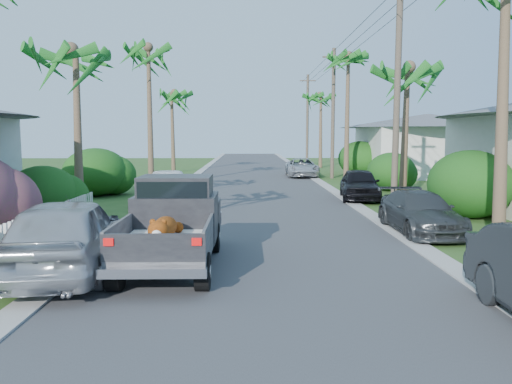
{
  "coord_description": "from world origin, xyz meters",
  "views": [
    {
      "loc": [
        -0.37,
        -7.09,
        3.03
      ],
      "look_at": [
        -0.13,
        7.2,
        1.4
      ],
      "focal_mm": 35.0,
      "sensor_mm": 36.0,
      "label": 1
    }
  ],
  "objects_px": {
    "parked_car_rf": "(359,184)",
    "palm_r_c": "(348,57)",
    "palm_r_d": "(321,95)",
    "utility_pole_d": "(307,119)",
    "palm_l_d": "(172,93)",
    "utility_pole_c": "(333,113)",
    "parked_car_rm": "(420,213)",
    "pickup_truck": "(175,221)",
    "utility_pole_b": "(397,96)",
    "palm_r_b": "(407,68)",
    "parked_car_rd": "(302,168)",
    "house_right_far": "(427,148)",
    "palm_l_b": "(74,51)",
    "parked_car_ln": "(67,236)",
    "parked_car_lf": "(168,186)",
    "palm_l_c": "(148,49)"
  },
  "relations": [
    {
      "from": "parked_car_rf",
      "to": "palm_r_c",
      "type": "distance_m",
      "value": 12.32
    },
    {
      "from": "palm_r_d",
      "to": "utility_pole_d",
      "type": "height_order",
      "value": "utility_pole_d"
    },
    {
      "from": "palm_r_c",
      "to": "palm_r_d",
      "type": "distance_m",
      "value": 14.07
    },
    {
      "from": "palm_l_d",
      "to": "utility_pole_c",
      "type": "bearing_deg",
      "value": -26.38
    },
    {
      "from": "parked_car_rm",
      "to": "utility_pole_d",
      "type": "distance_m",
      "value": 35.06
    },
    {
      "from": "parked_car_rm",
      "to": "pickup_truck",
      "type": "bearing_deg",
      "value": -154.45
    },
    {
      "from": "utility_pole_b",
      "to": "palm_r_b",
      "type": "bearing_deg",
      "value": 63.43
    },
    {
      "from": "parked_car_rf",
      "to": "parked_car_rd",
      "type": "bearing_deg",
      "value": 103.38
    },
    {
      "from": "house_right_far",
      "to": "utility_pole_c",
      "type": "bearing_deg",
      "value": -164.88
    },
    {
      "from": "parked_car_rm",
      "to": "palm_l_b",
      "type": "bearing_deg",
      "value": 161.05
    },
    {
      "from": "parked_car_rm",
      "to": "parked_car_ln",
      "type": "relative_size",
      "value": 0.86
    },
    {
      "from": "parked_car_rf",
      "to": "parked_car_lf",
      "type": "distance_m",
      "value": 8.91
    },
    {
      "from": "palm_l_b",
      "to": "utility_pole_d",
      "type": "height_order",
      "value": "utility_pole_d"
    },
    {
      "from": "parked_car_rd",
      "to": "palm_r_c",
      "type": "xyz_separation_m",
      "value": [
        2.6,
        -3.31,
        7.44
      ]
    },
    {
      "from": "utility_pole_b",
      "to": "utility_pole_d",
      "type": "bearing_deg",
      "value": 90.0
    },
    {
      "from": "palm_r_c",
      "to": "house_right_far",
      "type": "distance_m",
      "value": 9.9
    },
    {
      "from": "parked_car_lf",
      "to": "palm_r_d",
      "type": "bearing_deg",
      "value": -119.33
    },
    {
      "from": "palm_r_c",
      "to": "palm_r_d",
      "type": "bearing_deg",
      "value": 88.77
    },
    {
      "from": "palm_r_c",
      "to": "palm_r_d",
      "type": "xyz_separation_m",
      "value": [
        0.3,
        14.0,
        -1.37
      ]
    },
    {
      "from": "palm_r_c",
      "to": "utility_pole_c",
      "type": "distance_m",
      "value": 4.08
    },
    {
      "from": "utility_pole_c",
      "to": "house_right_far",
      "type": "bearing_deg",
      "value": 15.12
    },
    {
      "from": "parked_car_lf",
      "to": "utility_pole_d",
      "type": "height_order",
      "value": "utility_pole_d"
    },
    {
      "from": "palm_l_d",
      "to": "house_right_far",
      "type": "distance_m",
      "value": 20.37
    },
    {
      "from": "palm_l_d",
      "to": "utility_pole_b",
      "type": "distance_m",
      "value": 24.31
    },
    {
      "from": "palm_l_c",
      "to": "utility_pole_b",
      "type": "xyz_separation_m",
      "value": [
        11.6,
        -9.0,
        -3.31
      ]
    },
    {
      "from": "parked_car_lf",
      "to": "utility_pole_d",
      "type": "distance_m",
      "value": 29.44
    },
    {
      "from": "palm_l_c",
      "to": "house_right_far",
      "type": "xyz_separation_m",
      "value": [
        19.0,
        8.0,
        -5.79
      ]
    },
    {
      "from": "parked_car_rf",
      "to": "utility_pole_d",
      "type": "xyz_separation_m",
      "value": [
        0.7,
        26.78,
        3.87
      ]
    },
    {
      "from": "parked_car_rd",
      "to": "palm_l_c",
      "type": "distance_m",
      "value": 14.07
    },
    {
      "from": "utility_pole_c",
      "to": "utility_pole_d",
      "type": "distance_m",
      "value": 15.0
    },
    {
      "from": "pickup_truck",
      "to": "palm_l_b",
      "type": "xyz_separation_m",
      "value": [
        -4.7,
        7.37,
        5.14
      ]
    },
    {
      "from": "parked_car_lf",
      "to": "palm_l_d",
      "type": "distance_m",
      "value": 19.59
    },
    {
      "from": "parked_car_rf",
      "to": "utility_pole_d",
      "type": "relative_size",
      "value": 0.47
    },
    {
      "from": "palm_l_d",
      "to": "house_right_far",
      "type": "height_order",
      "value": "palm_l_d"
    },
    {
      "from": "house_right_far",
      "to": "pickup_truck",
      "type": "bearing_deg",
      "value": -120.76
    },
    {
      "from": "pickup_truck",
      "to": "palm_r_c",
      "type": "relative_size",
      "value": 0.54
    },
    {
      "from": "parked_car_ln",
      "to": "parked_car_rm",
      "type": "bearing_deg",
      "value": -161.24
    },
    {
      "from": "parked_car_rf",
      "to": "house_right_far",
      "type": "relative_size",
      "value": 0.47
    },
    {
      "from": "palm_l_c",
      "to": "palm_r_d",
      "type": "distance_m",
      "value": 21.95
    },
    {
      "from": "parked_car_rd",
      "to": "palm_l_d",
      "type": "distance_m",
      "value": 12.55
    },
    {
      "from": "palm_l_d",
      "to": "house_right_far",
      "type": "xyz_separation_m",
      "value": [
        19.5,
        -4.0,
        -4.32
      ]
    },
    {
      "from": "parked_car_rm",
      "to": "parked_car_rd",
      "type": "distance_m",
      "value": 21.18
    },
    {
      "from": "palm_r_c",
      "to": "palm_l_c",
      "type": "bearing_deg",
      "value": -161.85
    },
    {
      "from": "pickup_truck",
      "to": "palm_r_d",
      "type": "height_order",
      "value": "palm_r_d"
    },
    {
      "from": "utility_pole_b",
      "to": "utility_pole_c",
      "type": "bearing_deg",
      "value": 90.0
    },
    {
      "from": "pickup_truck",
      "to": "palm_r_b",
      "type": "xyz_separation_m",
      "value": [
        8.7,
        10.37,
        4.94
      ]
    },
    {
      "from": "pickup_truck",
      "to": "palm_r_b",
      "type": "height_order",
      "value": "palm_r_b"
    },
    {
      "from": "house_right_far",
      "to": "utility_pole_c",
      "type": "xyz_separation_m",
      "value": [
        -7.4,
        -2.0,
        2.48
      ]
    },
    {
      "from": "palm_r_c",
      "to": "parked_car_rf",
      "type": "bearing_deg",
      "value": -97.54
    },
    {
      "from": "parked_car_ln",
      "to": "palm_l_c",
      "type": "bearing_deg",
      "value": -91.93
    }
  ]
}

